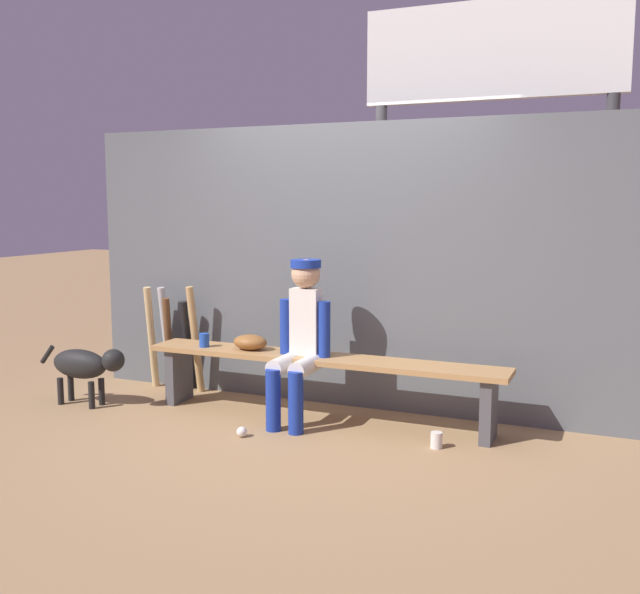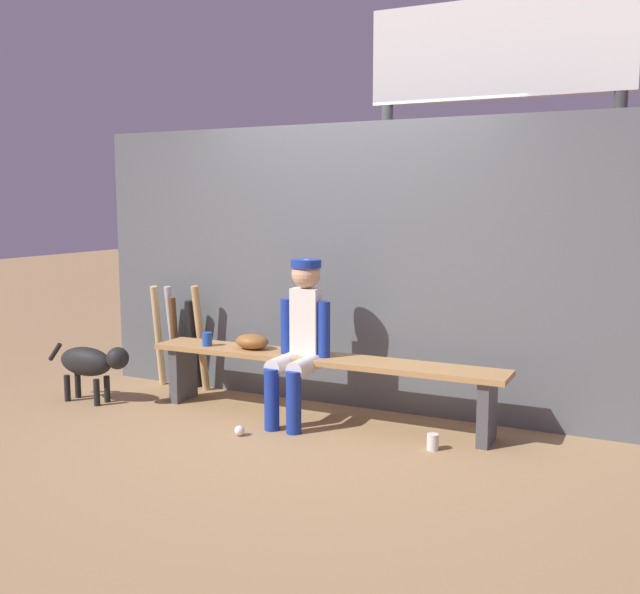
{
  "view_description": "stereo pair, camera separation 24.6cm",
  "coord_description": "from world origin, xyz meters",
  "px_view_note": "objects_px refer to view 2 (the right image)",
  "views": [
    {
      "loc": [
        2.1,
        -4.91,
        1.65
      ],
      "look_at": [
        0.0,
        0.0,
        0.94
      ],
      "focal_mm": 40.48,
      "sensor_mm": 36.0,
      "label": 1
    },
    {
      "loc": [
        2.32,
        -4.81,
        1.65
      ],
      "look_at": [
        0.0,
        0.0,
        0.94
      ],
      "focal_mm": 40.48,
      "sensor_mm": 36.0,
      "label": 2
    }
  ],
  "objects_px": {
    "bat_aluminum_silver": "(173,336)",
    "baseball": "(240,431)",
    "dugout_bench": "(320,369)",
    "scoreboard": "(504,98)",
    "dog": "(91,363)",
    "bat_wood_tan": "(201,339)",
    "bat_wood_dark": "(175,343)",
    "player_seated": "(299,334)",
    "bat_wood_natural": "(158,336)",
    "baseball_glove": "(252,342)",
    "cup_on_ground": "(433,442)",
    "cup_on_bench": "(207,339)",
    "bat_aluminum_black": "(193,344)"
  },
  "relations": [
    {
      "from": "player_seated",
      "to": "bat_wood_natural",
      "type": "distance_m",
      "value": 1.69
    },
    {
      "from": "cup_on_ground",
      "to": "dog",
      "type": "relative_size",
      "value": 0.13
    },
    {
      "from": "baseball",
      "to": "scoreboard",
      "type": "relative_size",
      "value": 0.02
    },
    {
      "from": "scoreboard",
      "to": "cup_on_ground",
      "type": "bearing_deg",
      "value": -93.54
    },
    {
      "from": "player_seated",
      "to": "dugout_bench",
      "type": "bearing_deg",
      "value": 44.5
    },
    {
      "from": "baseball_glove",
      "to": "bat_wood_natural",
      "type": "xyz_separation_m",
      "value": [
        -1.15,
        0.29,
        -0.1
      ]
    },
    {
      "from": "player_seated",
      "to": "cup_on_ground",
      "type": "relative_size",
      "value": 11.12
    },
    {
      "from": "baseball_glove",
      "to": "dugout_bench",
      "type": "bearing_deg",
      "value": 0.0
    },
    {
      "from": "dugout_bench",
      "to": "baseball",
      "type": "xyz_separation_m",
      "value": [
        -0.35,
        -0.6,
        -0.35
      ]
    },
    {
      "from": "scoreboard",
      "to": "bat_wood_tan",
      "type": "bearing_deg",
      "value": -159.16
    },
    {
      "from": "bat_aluminum_silver",
      "to": "dog",
      "type": "distance_m",
      "value": 0.79
    },
    {
      "from": "bat_wood_dark",
      "to": "baseball",
      "type": "xyz_separation_m",
      "value": [
        1.22,
        -0.88,
        -0.37
      ]
    },
    {
      "from": "bat_wood_natural",
      "to": "baseball_glove",
      "type": "bearing_deg",
      "value": -13.92
    },
    {
      "from": "bat_aluminum_silver",
      "to": "baseball",
      "type": "bearing_deg",
      "value": -36.14
    },
    {
      "from": "baseball_glove",
      "to": "bat_wood_natural",
      "type": "relative_size",
      "value": 0.31
    },
    {
      "from": "cup_on_bench",
      "to": "baseball",
      "type": "bearing_deg",
      "value": -40.5
    },
    {
      "from": "baseball",
      "to": "dog",
      "type": "distance_m",
      "value": 1.6
    },
    {
      "from": "dugout_bench",
      "to": "bat_wood_tan",
      "type": "bearing_deg",
      "value": 167.24
    },
    {
      "from": "player_seated",
      "to": "bat_wood_dark",
      "type": "distance_m",
      "value": 1.53
    },
    {
      "from": "bat_aluminum_silver",
      "to": "bat_wood_natural",
      "type": "distance_m",
      "value": 0.13
    },
    {
      "from": "bat_wood_tan",
      "to": "scoreboard",
      "type": "xyz_separation_m",
      "value": [
        2.37,
        0.9,
        2.01
      ]
    },
    {
      "from": "bat_wood_dark",
      "to": "bat_aluminum_silver",
      "type": "distance_m",
      "value": 0.09
    },
    {
      "from": "player_seated",
      "to": "baseball_glove",
      "type": "distance_m",
      "value": 0.51
    },
    {
      "from": "bat_wood_tan",
      "to": "cup_on_ground",
      "type": "distance_m",
      "value": 2.38
    },
    {
      "from": "bat_wood_natural",
      "to": "dog",
      "type": "xyz_separation_m",
      "value": [
        -0.16,
        -0.68,
        -0.12
      ]
    },
    {
      "from": "baseball",
      "to": "cup_on_ground",
      "type": "relative_size",
      "value": 0.67
    },
    {
      "from": "bat_aluminum_black",
      "to": "cup_on_ground",
      "type": "distance_m",
      "value": 2.49
    },
    {
      "from": "bat_wood_tan",
      "to": "baseball",
      "type": "relative_size",
      "value": 12.66
    },
    {
      "from": "dugout_bench",
      "to": "player_seated",
      "type": "relative_size",
      "value": 2.32
    },
    {
      "from": "dog",
      "to": "scoreboard",
      "type": "bearing_deg",
      "value": 28.13
    },
    {
      "from": "bat_wood_tan",
      "to": "dog",
      "type": "height_order",
      "value": "bat_wood_tan"
    },
    {
      "from": "player_seated",
      "to": "cup_on_ground",
      "type": "bearing_deg",
      "value": -8.92
    },
    {
      "from": "bat_wood_tan",
      "to": "bat_wood_natural",
      "type": "relative_size",
      "value": 1.02
    },
    {
      "from": "bat_aluminum_black",
      "to": "cup_on_ground",
      "type": "relative_size",
      "value": 7.28
    },
    {
      "from": "cup_on_ground",
      "to": "baseball",
      "type": "bearing_deg",
      "value": -166.67
    },
    {
      "from": "cup_on_ground",
      "to": "cup_on_bench",
      "type": "bearing_deg",
      "value": 173.16
    },
    {
      "from": "player_seated",
      "to": "bat_aluminum_black",
      "type": "relative_size",
      "value": 1.53
    },
    {
      "from": "dugout_bench",
      "to": "baseball_glove",
      "type": "height_order",
      "value": "baseball_glove"
    },
    {
      "from": "scoreboard",
      "to": "dugout_bench",
      "type": "bearing_deg",
      "value": -131.83
    },
    {
      "from": "baseball_glove",
      "to": "dog",
      "type": "height_order",
      "value": "baseball_glove"
    },
    {
      "from": "player_seated",
      "to": "cup_on_ground",
      "type": "xyz_separation_m",
      "value": [
        1.09,
        -0.17,
        -0.62
      ]
    },
    {
      "from": "bat_wood_tan",
      "to": "cup_on_ground",
      "type": "height_order",
      "value": "bat_wood_tan"
    },
    {
      "from": "dog",
      "to": "bat_aluminum_black",
      "type": "bearing_deg",
      "value": 56.2
    },
    {
      "from": "bat_wood_tan",
      "to": "bat_aluminum_silver",
      "type": "distance_m",
      "value": 0.33
    },
    {
      "from": "bat_wood_tan",
      "to": "scoreboard",
      "type": "relative_size",
      "value": 0.27
    },
    {
      "from": "dugout_bench",
      "to": "scoreboard",
      "type": "relative_size",
      "value": 0.81
    },
    {
      "from": "player_seated",
      "to": "bat_aluminum_silver",
      "type": "distance_m",
      "value": 1.59
    },
    {
      "from": "bat_wood_dark",
      "to": "bat_aluminum_silver",
      "type": "height_order",
      "value": "bat_aluminum_silver"
    },
    {
      "from": "bat_wood_tan",
      "to": "bat_wood_dark",
      "type": "relative_size",
      "value": 1.14
    },
    {
      "from": "bat_wood_natural",
      "to": "dog",
      "type": "relative_size",
      "value": 1.09
    }
  ]
}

